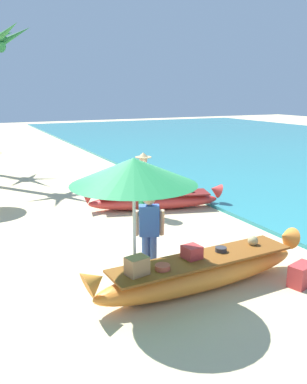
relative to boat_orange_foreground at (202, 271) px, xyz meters
The scene contains 7 objects.
ground_plane 1.68m from the boat_orange_foreground, 114.81° to the left, with size 80.00×80.00×0.00m, color beige.
boat_orange_foreground is the anchor object (origin of this frame).
boat_red_midground 5.02m from the boat_orange_foreground, 73.72° to the left, with size 4.06×1.73×0.76m.
person_vendor_hatted 4.54m from the boat_orange_foreground, 78.67° to the left, with size 0.58×0.44×1.76m.
person_tourist_customer 1.18m from the boat_orange_foreground, 128.27° to the left, with size 0.58×0.39×1.61m.
patio_umbrella_large 2.19m from the boat_orange_foreground, behind, with size 1.98×1.98×2.37m.
cooler_box 1.78m from the boat_orange_foreground, 22.16° to the right, with size 0.49×0.29×0.40m, color #C63838.
Camera 1 is at (-2.90, -7.05, 3.36)m, focal length 38.45 mm.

